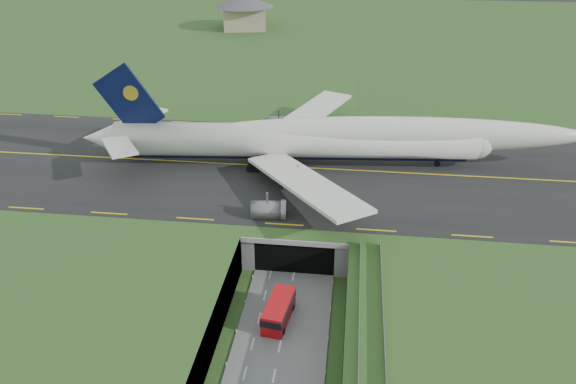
# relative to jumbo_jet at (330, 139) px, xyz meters

# --- Properties ---
(ground) EXTENTS (900.00, 900.00, 0.00)m
(ground) POSITION_rel_jumbo_jet_xyz_m (-3.64, -34.81, -11.34)
(ground) COLOR #305120
(ground) RESTS_ON ground
(airfield_deck) EXTENTS (800.00, 800.00, 6.00)m
(airfield_deck) POSITION_rel_jumbo_jet_xyz_m (-3.64, -34.81, -8.34)
(airfield_deck) COLOR gray
(airfield_deck) RESTS_ON ground
(trench_road) EXTENTS (12.00, 75.00, 0.20)m
(trench_road) POSITION_rel_jumbo_jet_xyz_m (-3.64, -42.31, -11.24)
(trench_road) COLOR slate
(trench_road) RESTS_ON ground
(taxiway) EXTENTS (800.00, 44.00, 0.18)m
(taxiway) POSITION_rel_jumbo_jet_xyz_m (-3.64, -1.81, -5.25)
(taxiway) COLOR black
(taxiway) RESTS_ON airfield_deck
(tunnel_portal) EXTENTS (17.00, 22.30, 6.00)m
(tunnel_portal) POSITION_rel_jumbo_jet_xyz_m (-3.64, -18.10, -8.00)
(tunnel_portal) COLOR gray
(tunnel_portal) RESTS_ON ground
(jumbo_jet) EXTENTS (92.74, 59.77, 19.85)m
(jumbo_jet) POSITION_rel_jumbo_jet_xyz_m (0.00, 0.00, 0.00)
(jumbo_jet) COLOR silver
(jumbo_jet) RESTS_ON ground
(shuttle_tram) EXTENTS (3.87, 7.94, 3.11)m
(shuttle_tram) POSITION_rel_jumbo_jet_xyz_m (-4.48, -37.78, -9.63)
(shuttle_tram) COLOR red
(shuttle_tram) RESTS_ON ground
(service_building) EXTENTS (27.06, 27.06, 12.62)m
(service_building) POSITION_rel_jumbo_jet_xyz_m (-40.29, 125.16, 2.14)
(service_building) COLOR tan
(service_building) RESTS_ON ground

